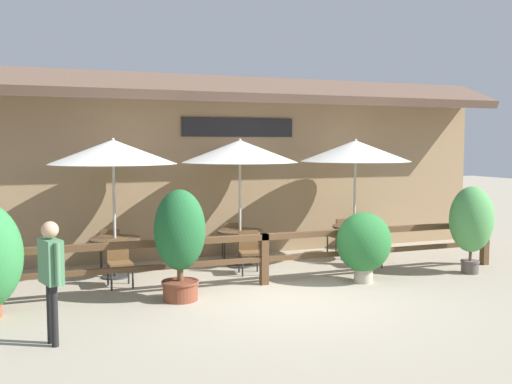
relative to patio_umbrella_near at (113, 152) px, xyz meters
The scene contains 20 objects.
ground_plane 4.39m from the patio_umbrella_near, 45.77° to the right, with size 60.00×60.00×0.00m, color #9E937F.
building_facade 2.96m from the patio_umbrella_near, 30.61° to the left, with size 14.28×1.49×4.23m.
patio_railing 3.46m from the patio_umbrella_near, 31.50° to the right, with size 10.40×0.14×0.95m.
patio_umbrella_near is the anchor object (origin of this frame).
dining_table_near 1.84m from the patio_umbrella_near, ahead, with size 0.98×0.98×0.78m.
chair_near_streetside 2.12m from the patio_umbrella_near, 90.75° to the right, with size 0.45×0.45×0.86m.
chair_near_wallside 2.12m from the patio_umbrella_near, 91.22° to the left, with size 0.47×0.47×0.86m.
patio_umbrella_middle 2.63m from the patio_umbrella_near, ahead, with size 2.46×2.46×2.73m.
dining_table_middle 3.21m from the patio_umbrella_near, ahead, with size 0.98×0.98×0.78m.
chair_middle_streetside 3.31m from the patio_umbrella_near, 13.00° to the right, with size 0.48×0.48×0.86m.
chair_middle_wallside 3.44m from the patio_umbrella_near, 17.55° to the left, with size 0.49×0.49×0.86m.
patio_umbrella_far 5.27m from the patio_umbrella_near, ahead, with size 2.46×2.46×2.73m.
dining_table_far 5.59m from the patio_umbrella_near, ahead, with size 0.98×0.98×0.78m.
chair_far_streetside 5.63m from the patio_umbrella_near, ahead, with size 0.45×0.45×0.86m.
chair_far_wallside 5.69m from the patio_umbrella_near, ahead, with size 0.46×0.46×0.86m.
potted_plant_broad_leaf 7.25m from the patio_umbrella_near, 17.37° to the right, with size 0.90×0.81×1.77m.
potted_plant_entrance_palm 5.11m from the patio_umbrella_near, 25.19° to the right, with size 1.05×0.95×1.33m.
potted_plant_corner_fern 2.63m from the patio_umbrella_near, 68.11° to the right, with size 0.86×0.77×1.86m.
potted_plant_small_flowering 6.66m from the patio_umbrella_near, ahead, with size 0.56×0.51×0.80m.
pedestrian 4.06m from the patio_umbrella_near, 108.38° to the right, with size 0.33×0.55×1.62m.
Camera 1 is at (-3.75, -8.69, 2.60)m, focal length 40.00 mm.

